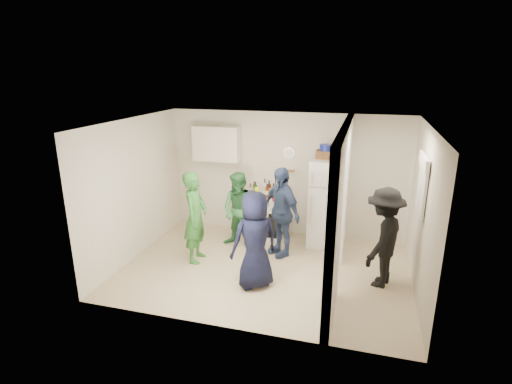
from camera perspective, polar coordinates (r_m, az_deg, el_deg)
floor at (r=6.98m, az=1.26°, el=-10.97°), size 4.80×4.80×0.00m
wall_back at (r=8.08m, az=4.33°, el=2.49°), size 4.80×0.00×4.80m
wall_front at (r=4.97m, az=-3.57°, el=-7.19°), size 4.80×0.00×4.80m
wall_left at (r=7.42m, az=-16.92°, el=0.43°), size 0.00×3.40×3.40m
wall_right at (r=6.37m, az=22.77°, el=-2.95°), size 0.00×3.40×3.40m
ceiling at (r=6.21m, az=1.41°, el=9.81°), size 4.80×4.80×0.00m
partition_pier_back at (r=7.36m, az=12.57°, el=0.64°), size 0.12×1.20×2.50m
partition_pier_front at (r=5.29m, az=11.07°, el=-5.93°), size 0.12×1.20×2.50m
partition_header at (r=6.06m, az=12.56°, el=7.31°), size 0.12×1.00×0.40m
stove at (r=8.09m, az=1.38°, el=-3.58°), size 0.71×0.59×0.85m
upper_cabinet at (r=8.16m, az=-5.58°, el=6.92°), size 0.95×0.34×0.70m
fridge at (r=7.73m, az=10.28°, el=-1.53°), size 0.70×0.68×1.70m
wicker_basket at (r=7.55m, az=9.93°, el=5.32°), size 0.35×0.25×0.15m
blue_bowl at (r=7.52m, az=9.98°, el=6.29°), size 0.24×0.24×0.11m
yellow_cup_stack_top at (r=7.36m, az=12.31°, el=5.29°), size 0.09×0.09×0.25m
wall_clock at (r=7.95m, az=4.73°, el=5.56°), size 0.22×0.02×0.22m
spice_shelf at (r=8.01m, az=4.27°, el=3.09°), size 0.35×0.08×0.03m
nook_window at (r=6.44m, az=22.81°, el=1.00°), size 0.03×0.70×0.80m
nook_window_frame at (r=6.44m, az=22.68°, el=1.01°), size 0.04×0.76×0.86m
nook_valance at (r=6.35m, az=22.82°, el=4.06°), size 0.04×0.82×0.18m
yellow_cup_stack_stove at (r=7.74m, az=0.15°, el=-0.24°), size 0.09×0.09×0.25m
red_cup at (r=7.70m, az=2.63°, el=-0.87°), size 0.09×0.09×0.12m
person_green_left at (r=7.06m, az=-8.65°, el=-3.57°), size 0.43×0.62×1.63m
person_green_center at (r=7.53m, az=-2.32°, el=-2.69°), size 0.81×0.68×1.47m
person_denim at (r=7.21m, az=3.57°, el=-2.84°), size 1.00×0.94×1.66m
person_navy at (r=6.17m, az=-0.17°, el=-6.90°), size 0.90×0.87×1.56m
person_nook at (r=6.51m, az=17.73°, el=-6.24°), size 0.91×1.17×1.60m
bottle_a at (r=8.10m, az=-0.27°, el=0.61°), size 0.07×0.07×0.26m
bottle_b at (r=7.88m, az=-0.06°, el=0.37°), size 0.07×0.07×0.33m
bottle_c at (r=8.07m, az=1.26°, el=0.77°), size 0.07×0.07×0.33m
bottle_d at (r=7.85m, az=1.60°, el=0.15°), size 0.07×0.07×0.29m
bottle_e at (r=8.04m, az=2.51°, el=0.39°), size 0.07×0.07×0.24m
bottle_f at (r=7.91m, az=2.83°, el=0.19°), size 0.08×0.08×0.27m
bottle_g at (r=7.99m, az=3.59°, el=0.53°), size 0.07×0.07×0.32m
bottle_h at (r=7.87m, az=-0.82°, el=0.20°), size 0.06×0.06×0.29m
bottle_i at (r=7.97m, az=1.88°, el=0.54°), size 0.08×0.08×0.32m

